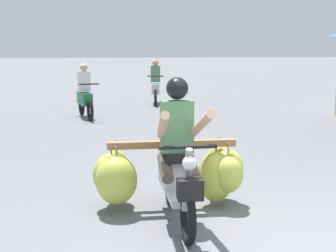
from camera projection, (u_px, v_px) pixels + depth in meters
motorbike_main_loaded at (173, 170)px, 5.78m from camera, size 1.84×1.82×1.58m
motorbike_distant_ahead_left at (85, 96)px, 12.97m from camera, size 0.63×1.59×1.40m
motorbike_distant_ahead_right at (155, 86)px, 15.92m from camera, size 0.50×1.62×1.40m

